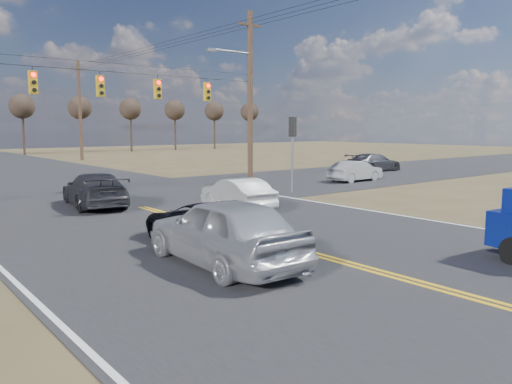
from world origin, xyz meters
TOP-DOWN VIEW (x-y plane):
  - ground at (0.00, 0.00)m, footprint 160.00×160.00m
  - road_main at (0.00, 10.00)m, footprint 14.00×120.00m
  - road_cross at (0.00, 18.00)m, footprint 120.00×12.00m
  - signal_gantry at (0.50, 17.79)m, footprint 19.60×4.83m
  - utility_poles at (0.00, 17.00)m, footprint 19.60×58.32m
  - treeline at (0.00, 26.96)m, footprint 87.00×117.80m
  - silver_suv at (-2.41, 4.57)m, footprint 2.26×5.14m
  - black_suv at (-1.57, 6.90)m, footprint 2.10×4.40m
  - white_car_queue at (2.72, 10.90)m, footprint 1.91×4.18m
  - dgrey_car_queue at (-1.43, 15.50)m, footprint 2.82×5.27m
  - cross_car_east_near at (15.07, 15.05)m, footprint 1.48×3.97m
  - cross_car_east_far at (21.74, 18.81)m, footprint 2.16×4.90m

SIDE VIEW (x-z plane):
  - ground at x=0.00m, z-range 0.00..0.00m
  - road_main at x=0.00m, z-range -0.01..0.01m
  - road_cross at x=0.00m, z-range -0.01..0.01m
  - black_suv at x=-1.57m, z-range 0.00..1.21m
  - cross_car_east_near at x=15.07m, z-range 0.00..1.30m
  - white_car_queue at x=2.72m, z-range 0.00..1.33m
  - cross_car_east_far at x=21.74m, z-range 0.00..1.40m
  - dgrey_car_queue at x=-1.43m, z-range 0.00..1.45m
  - silver_suv at x=-2.41m, z-range 0.00..1.72m
  - signal_gantry at x=0.50m, z-range 0.06..10.06m
  - utility_poles at x=0.00m, z-range 0.23..10.23m
  - treeline at x=0.00m, z-range 2.00..9.40m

